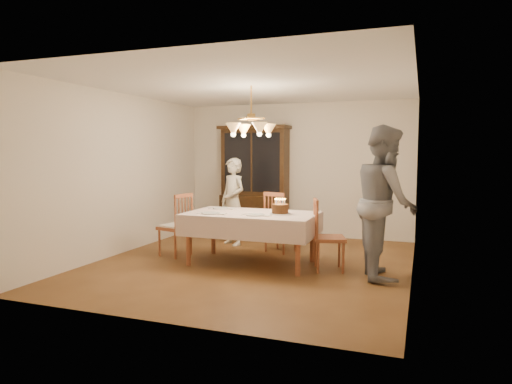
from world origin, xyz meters
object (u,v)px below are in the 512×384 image
at_px(chair_far_side, 280,225).
at_px(elderly_woman, 233,202).
at_px(china_hutch, 255,183).
at_px(birthday_cake, 280,209).
at_px(dining_table, 251,218).

distance_m(chair_far_side, elderly_woman, 1.05).
height_order(chair_far_side, elderly_woman, elderly_woman).
xyz_separation_m(china_hutch, elderly_woman, (-0.02, -1.06, -0.27)).
bearing_deg(birthday_cake, chair_far_side, 106.92).
relative_size(china_hutch, elderly_woman, 1.40).
bearing_deg(dining_table, chair_far_side, 80.38).
bearing_deg(dining_table, elderly_woman, 123.79).
relative_size(elderly_woman, birthday_cake, 5.16).
height_order(chair_far_side, birthday_cake, chair_far_side).
bearing_deg(elderly_woman, birthday_cake, -13.24).
distance_m(dining_table, birthday_cake, 0.46).
xyz_separation_m(dining_table, birthday_cake, (0.44, 0.02, 0.15)).
bearing_deg(chair_far_side, birthday_cake, -73.08).
height_order(china_hutch, chair_far_side, china_hutch).
relative_size(china_hutch, chair_far_side, 2.16).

